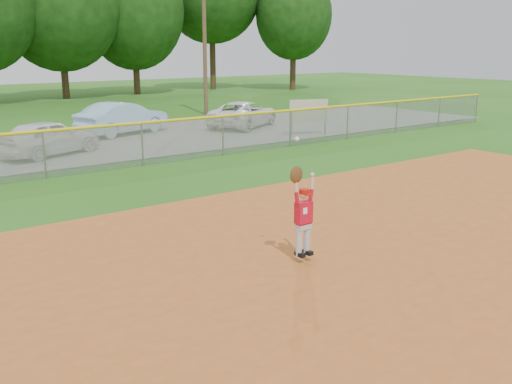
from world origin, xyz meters
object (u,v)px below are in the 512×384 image
car_blue (123,118)px  car_white_b (244,114)px  car_white_a (49,137)px  ballplayer (303,211)px  sponsor_sign (309,112)px

car_blue → car_white_b: (6.01, -1.35, -0.10)m
car_white_a → ballplayer: (0.37, -14.10, 0.33)m
car_white_a → sponsor_sign: sponsor_sign is taller
car_white_b → sponsor_sign: bearing=160.6°
car_white_a → car_blue: (4.50, 3.42, 0.07)m
car_white_b → ballplayer: bearing=118.6°
car_blue → car_white_b: size_ratio=0.97×
car_white_a → car_white_b: car_white_a is taller
sponsor_sign → car_white_b: bearing=100.0°
car_blue → ballplayer: size_ratio=1.99×
car_white_a → ballplayer: bearing=159.4°
car_white_a → car_white_b: size_ratio=0.85×
car_white_a → car_blue: size_ratio=0.87×
car_blue → sponsor_sign: size_ratio=2.52×
car_blue → ballplayer: ballplayer is taller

